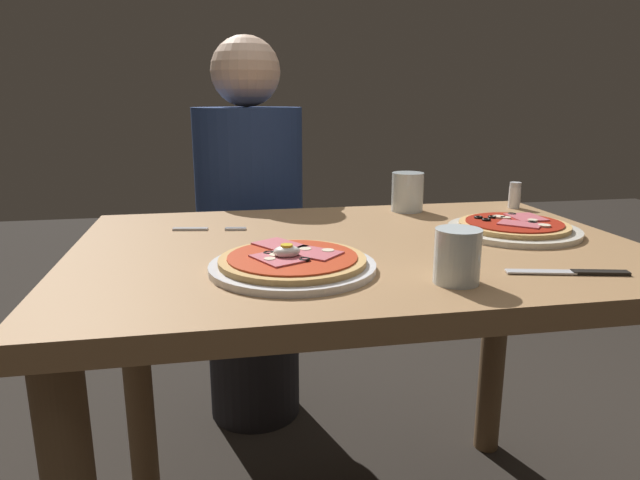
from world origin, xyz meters
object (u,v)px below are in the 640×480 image
object	(u,v)px
pizza_foreground	(292,263)
water_glass_near	(457,260)
pizza_across_left	(514,228)
water_glass_far	(407,195)
dining_table	(357,303)
diner_person	(251,247)
knife	(576,272)
fork	(204,229)
salt_shaker	(515,195)

from	to	relation	value
pizza_foreground	water_glass_near	world-z (taller)	water_glass_near
pizza_across_left	water_glass_far	distance (m)	0.31
pizza_foreground	water_glass_near	bearing A→B (deg)	-24.85
pizza_across_left	dining_table	bearing A→B (deg)	-176.07
dining_table	diner_person	size ratio (longest dim) A/B	0.93
knife	diner_person	world-z (taller)	diner_person
fork	knife	world-z (taller)	knife
salt_shaker	diner_person	bearing A→B (deg)	151.09
water_glass_far	salt_shaker	bearing A→B (deg)	-2.40
pizza_across_left	water_glass_far	xyz separation A→B (m)	(-0.14, 0.27, 0.03)
dining_table	salt_shaker	distance (m)	0.59
pizza_across_left	diner_person	xyz separation A→B (m)	(-0.51, 0.63, -0.18)
dining_table	water_glass_far	bearing A→B (deg)	55.54
dining_table	salt_shaker	bearing A→B (deg)	30.06
fork	diner_person	distance (m)	0.52
fork	pizza_across_left	bearing A→B (deg)	-13.12
knife	water_glass_far	bearing A→B (deg)	99.65
dining_table	diner_person	distance (m)	0.67
pizza_foreground	salt_shaker	xyz separation A→B (m)	(0.64, 0.44, 0.02)
water_glass_near	water_glass_far	bearing A→B (deg)	78.34
pizza_across_left	knife	size ratio (longest dim) A/B	1.41
pizza_foreground	salt_shaker	world-z (taller)	salt_shaker
salt_shaker	fork	bearing A→B (deg)	-172.08
pizza_across_left	diner_person	world-z (taller)	diner_person
knife	diner_person	size ratio (longest dim) A/B	0.16
water_glass_far	salt_shaker	distance (m)	0.29
dining_table	fork	world-z (taller)	fork
water_glass_far	knife	world-z (taller)	water_glass_far
dining_table	salt_shaker	world-z (taller)	salt_shaker
pizza_foreground	fork	world-z (taller)	pizza_foreground
pizza_foreground	water_glass_far	bearing A→B (deg)	51.61
water_glass_near	fork	xyz separation A→B (m)	(-0.39, 0.44, -0.03)
knife	salt_shaker	xyz separation A→B (m)	(0.19, 0.54, 0.03)
fork	water_glass_far	bearing A→B (deg)	13.64
knife	dining_table	bearing A→B (deg)	139.04
fork	knife	bearing A→B (deg)	-35.88
dining_table	pizza_foreground	size ratio (longest dim) A/B	3.95
dining_table	pizza_foreground	xyz separation A→B (m)	(-0.15, -0.15, 0.14)
fork	knife	size ratio (longest dim) A/B	0.81
dining_table	knife	world-z (taller)	knife
water_glass_far	fork	xyz separation A→B (m)	(-0.50, -0.12, -0.04)
dining_table	water_glass_far	distance (m)	0.40
fork	salt_shaker	distance (m)	0.80
pizza_foreground	knife	world-z (taller)	pizza_foreground
dining_table	fork	bearing A→B (deg)	149.90
dining_table	pizza_across_left	size ratio (longest dim) A/B	4.01
fork	water_glass_near	bearing A→B (deg)	-48.37
water_glass_far	knife	distance (m)	0.56
pizza_across_left	water_glass_far	size ratio (longest dim) A/B	2.81
water_glass_far	diner_person	size ratio (longest dim) A/B	0.08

